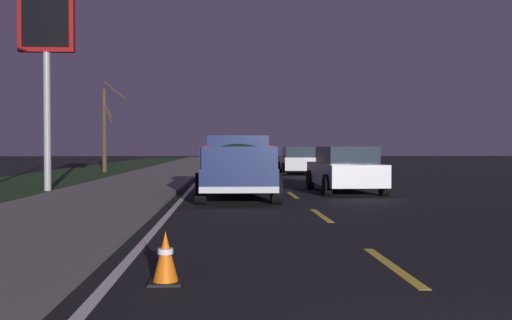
{
  "coord_description": "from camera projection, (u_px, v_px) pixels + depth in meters",
  "views": [
    {
      "loc": [
        -2.75,
        2.09,
        1.5
      ],
      "look_at": [
        15.74,
        1.12,
        1.09
      ],
      "focal_mm": 39.19,
      "sensor_mm": 36.0,
      "label": 1
    }
  ],
  "objects": [
    {
      "name": "grass_verge",
      "position": [
        63.0,
        176.0,
        29.28
      ],
      "size": [
        108.0,
        6.0,
        0.01
      ],
      "primitive_type": "cube",
      "color": "#1E3819",
      "rests_on": "ground"
    },
    {
      "name": "bare_tree_far",
      "position": [
        105.0,
        128.0,
        34.29
      ],
      "size": [
        1.31,
        1.34,
        5.63
      ],
      "color": "#423323",
      "rests_on": "ground"
    },
    {
      "name": "gas_price_sign",
      "position": [
        46.0,
        39.0,
        19.3
      ],
      "size": [
        0.27,
        1.9,
        7.01
      ],
      "color": "#99999E",
      "rests_on": "ground"
    },
    {
      "name": "sidewalk_shoulder",
      "position": [
        159.0,
        175.0,
        29.54
      ],
      "size": [
        108.0,
        4.0,
        0.12
      ],
      "primitive_type": "cube",
      "color": "slate",
      "rests_on": "ground"
    },
    {
      "name": "pickup_truck",
      "position": [
        238.0,
        165.0,
        16.61
      ],
      "size": [
        5.44,
        2.32,
        1.87
      ],
      "color": "#141E4C",
      "rests_on": "ground"
    },
    {
      "name": "sedan_tan",
      "position": [
        232.0,
        158.0,
        39.75
      ],
      "size": [
        4.44,
        2.08,
        1.54
      ],
      "color": "#9E845B",
      "rests_on": "ground"
    },
    {
      "name": "lane_markings",
      "position": [
        218.0,
        175.0,
        31.15
      ],
      "size": [
        108.0,
        3.54,
        0.01
      ],
      "color": "yellow",
      "rests_on": "ground"
    },
    {
      "name": "ground",
      "position": [
        266.0,
        176.0,
        29.84
      ],
      "size": [
        144.0,
        144.0,
        0.0
      ],
      "primitive_type": "plane",
      "color": "black"
    },
    {
      "name": "traffic_cone_near",
      "position": [
        166.0,
        258.0,
        6.15
      ],
      "size": [
        0.36,
        0.36,
        0.58
      ],
      "color": "black",
      "rests_on": "ground"
    },
    {
      "name": "sedan_silver",
      "position": [
        298.0,
        160.0,
        31.6
      ],
      "size": [
        4.44,
        2.09,
        1.54
      ],
      "color": "#B2B5BA",
      "rests_on": "ground"
    },
    {
      "name": "sedan_white",
      "position": [
        345.0,
        169.0,
        18.73
      ],
      "size": [
        4.45,
        2.1,
        1.54
      ],
      "color": "silver",
      "rests_on": "ground"
    }
  ]
}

